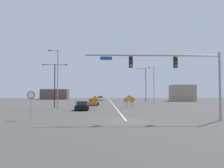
% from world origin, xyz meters
% --- Properties ---
extents(ground, '(189.79, 189.79, 0.00)m').
position_xyz_m(ground, '(0.00, 0.00, 0.00)').
color(ground, '#4C4947').
extents(road_centre_stripe, '(0.16, 105.44, 0.01)m').
position_xyz_m(road_centre_stripe, '(0.00, 52.72, 0.00)').
color(road_centre_stripe, white).
rests_on(road_centre_stripe, ground).
extents(traffic_signal_assembly, '(12.80, 0.44, 6.48)m').
position_xyz_m(traffic_signal_assembly, '(4.52, -0.01, 4.96)').
color(traffic_signal_assembly, gray).
rests_on(traffic_signal_assembly, ground).
extents(stop_sign, '(0.76, 0.07, 2.77)m').
position_xyz_m(stop_sign, '(-9.15, 1.24, 1.95)').
color(stop_sign, gray).
rests_on(stop_sign, ground).
extents(street_lamp_near_left, '(4.33, 0.24, 7.65)m').
position_xyz_m(street_lamp_near_left, '(-10.63, 18.40, 4.62)').
color(street_lamp_near_left, black).
rests_on(street_lamp_near_left, ground).
extents(street_lamp_far_left, '(1.51, 0.24, 8.62)m').
position_xyz_m(street_lamp_far_left, '(9.43, 30.67, 4.69)').
color(street_lamp_far_left, gray).
rests_on(street_lamp_far_left, ground).
extents(street_lamp_mid_left, '(1.64, 0.24, 9.66)m').
position_xyz_m(street_lamp_mid_left, '(-9.68, 15.86, 5.24)').
color(street_lamp_mid_left, gray).
rests_on(street_lamp_mid_left, ground).
extents(street_lamp_near_right, '(2.45, 0.24, 9.59)m').
position_xyz_m(street_lamp_near_right, '(9.61, 42.05, 5.28)').
color(street_lamp_near_right, black).
rests_on(street_lamp_near_right, ground).
extents(construction_sign_median_far, '(1.41, 0.17, 2.13)m').
position_xyz_m(construction_sign_median_far, '(-3.62, 18.01, 1.33)').
color(construction_sign_median_far, orange).
rests_on(construction_sign_median_far, ground).
extents(construction_sign_median_near, '(1.11, 0.05, 1.91)m').
position_xyz_m(construction_sign_median_near, '(1.81, 18.09, 1.23)').
color(construction_sign_median_near, orange).
rests_on(construction_sign_median_near, ground).
extents(construction_sign_left_lane, '(1.17, 0.19, 1.96)m').
position_xyz_m(construction_sign_left_lane, '(5.41, 45.49, 1.25)').
color(construction_sign_left_lane, orange).
rests_on(construction_sign_left_lane, ground).
extents(construction_sign_right_shoulder, '(1.28, 0.08, 1.97)m').
position_xyz_m(construction_sign_right_shoulder, '(3.07, 20.11, 1.24)').
color(construction_sign_right_shoulder, orange).
rests_on(construction_sign_right_shoulder, ground).
extents(car_black_far, '(2.06, 4.07, 1.38)m').
position_xyz_m(car_black_far, '(-5.36, 13.18, 0.63)').
color(car_black_far, black).
rests_on(car_black_far, ground).
extents(car_white_near, '(1.93, 3.85, 1.52)m').
position_xyz_m(car_white_near, '(-3.25, 55.94, 0.70)').
color(car_white_near, white).
rests_on(car_white_near, ground).
extents(car_orange_approaching, '(2.15, 4.33, 1.39)m').
position_xyz_m(car_orange_approaching, '(-4.19, 26.23, 0.65)').
color(car_orange_approaching, orange).
rests_on(car_orange_approaching, ground).
extents(roadside_building_east, '(6.91, 6.07, 5.11)m').
position_xyz_m(roadside_building_east, '(22.85, 49.59, 2.56)').
color(roadside_building_east, gray).
rests_on(roadside_building_east, ground).
extents(roadside_building_west, '(10.55, 6.20, 4.06)m').
position_xyz_m(roadside_building_west, '(-21.81, 70.31, 2.03)').
color(roadside_building_west, brown).
rests_on(roadside_building_west, ground).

